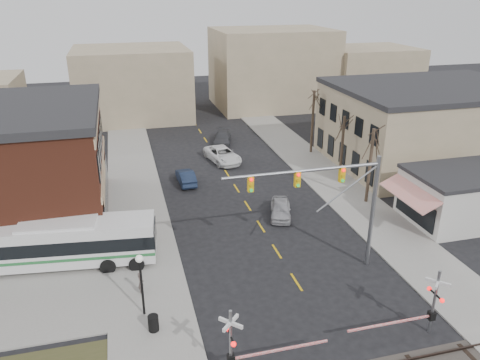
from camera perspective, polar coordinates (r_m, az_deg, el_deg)
The scene contains 20 objects.
ground at distance 30.15m, azimuth 8.30°, elevation -14.33°, with size 160.00×160.00×0.00m, color black.
sidewalk_west at distance 45.67m, azimuth -12.69°, elevation -1.17°, with size 5.00×60.00×0.12m, color gray.
sidewalk_east at distance 49.70m, azimuth 9.67°, elevation 1.04°, with size 5.00×60.00×0.12m, color gray.
tan_building at distance 54.63m, azimuth 22.11°, elevation 6.29°, with size 20.30×15.30×8.50m.
awning_shop at distance 42.09m, azimuth 25.18°, elevation -1.82°, with size 9.74×6.20×4.30m.
tree_east_a at distance 42.32m, azimuth 15.55°, elevation 1.65°, with size 0.28×0.28×6.75m.
tree_east_b at distance 47.48m, azimuth 12.33°, elevation 3.93°, with size 0.28×0.28×6.30m.
tree_east_c at distance 54.35m, azimuth 8.83°, elevation 7.02°, with size 0.28×0.28×7.20m.
transit_bus at distance 34.36m, azimuth -21.02°, elevation -7.12°, with size 12.96×4.26×3.28m.
traffic_signal_mast at distance 30.50m, azimuth 11.55°, elevation -1.56°, with size 10.42×0.30×8.00m.
rr_crossing_west at distance 23.97m, azimuth -0.07°, elevation -19.31°, with size 5.60×1.36×4.00m.
rr_crossing_east at distance 28.25m, azimuth 21.86°, elevation -13.83°, with size 5.60×1.36×4.00m.
street_lamp at distance 27.55m, azimuth -12.04°, elevation -10.94°, with size 0.44×0.44×3.99m.
trash_bin at distance 27.68m, azimuth -10.51°, elevation -16.77°, with size 0.60×0.60×0.96m, color black.
car_a at distance 39.48m, azimuth 4.96°, elevation -3.52°, with size 1.66×4.12×1.40m, color #9F9EA3.
car_b at distance 46.19m, azimuth -6.61°, elevation 0.37°, with size 1.46×4.20×1.38m, color #162239.
car_c at distance 51.74m, azimuth -2.14°, elevation 3.09°, with size 2.63×5.71×1.59m, color white.
car_d at distance 58.02m, azimuth -2.14°, elevation 5.15°, with size 1.96×4.82×1.40m, color #393A3D.
pedestrian_near at distance 30.39m, azimuth -11.98°, elevation -12.20°, with size 0.57×0.37×1.57m, color #5D4E4B.
pedestrian_far at distance 34.11m, azimuth -15.12°, elevation -8.42°, with size 0.74×0.58×1.52m, color #312E51.
Camera 1 is at (-10.12, -22.03, 17.93)m, focal length 35.00 mm.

